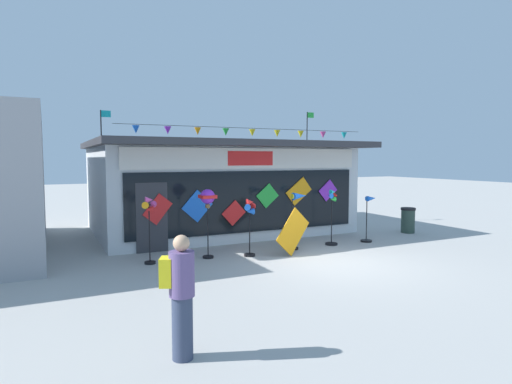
% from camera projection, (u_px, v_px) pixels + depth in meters
% --- Properties ---
extents(ground_plane, '(80.00, 80.00, 0.00)m').
position_uv_depth(ground_plane, '(334.00, 262.00, 11.07)').
color(ground_plane, '#ADAAA5').
extents(kite_shop_building, '(9.04, 6.92, 4.61)m').
position_uv_depth(kite_shop_building, '(217.00, 186.00, 16.14)').
color(kite_shop_building, silver).
rests_on(kite_shop_building, ground_plane).
extents(wind_spinner_far_left, '(0.42, 0.28, 1.73)m').
position_uv_depth(wind_spinner_far_left, '(149.00, 216.00, 10.77)').
color(wind_spinner_far_left, black).
rests_on(wind_spinner_far_left, ground_plane).
extents(wind_spinner_left, '(0.40, 0.40, 1.86)m').
position_uv_depth(wind_spinner_left, '(208.00, 201.00, 11.41)').
color(wind_spinner_left, black).
rests_on(wind_spinner_left, ground_plane).
extents(wind_spinner_center_left, '(0.44, 0.31, 1.59)m').
position_uv_depth(wind_spinner_center_left, '(250.00, 216.00, 11.65)').
color(wind_spinner_center_left, black).
rests_on(wind_spinner_center_left, ground_plane).
extents(wind_spinner_center_right, '(0.72, 0.37, 1.69)m').
position_uv_depth(wind_spinner_center_right, '(298.00, 209.00, 12.64)').
color(wind_spinner_center_right, black).
rests_on(wind_spinner_center_right, ground_plane).
extents(wind_spinner_right, '(0.38, 0.38, 1.73)m').
position_uv_depth(wind_spinner_right, '(332.00, 212.00, 13.19)').
color(wind_spinner_right, black).
rests_on(wind_spinner_right, ground_plane).
extents(wind_spinner_far_right, '(0.58, 0.36, 1.48)m').
position_uv_depth(wind_spinner_far_right, '(369.00, 216.00, 13.75)').
color(wind_spinner_far_right, black).
rests_on(wind_spinner_far_right, ground_plane).
extents(person_near_camera, '(0.48, 0.40, 1.68)m').
position_uv_depth(person_near_camera, '(181.00, 294.00, 5.66)').
color(person_near_camera, '#333D56').
rests_on(person_near_camera, ground_plane).
extents(trash_bin, '(0.52, 0.52, 0.91)m').
position_uv_depth(trash_bin, '(408.00, 220.00, 15.44)').
color(trash_bin, '#2D4238').
rests_on(trash_bin, ground_plane).
extents(display_kite_on_ground, '(1.30, 0.41, 1.30)m').
position_uv_depth(display_kite_on_ground, '(293.00, 231.00, 11.94)').
color(display_kite_on_ground, orange).
rests_on(display_kite_on_ground, ground_plane).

